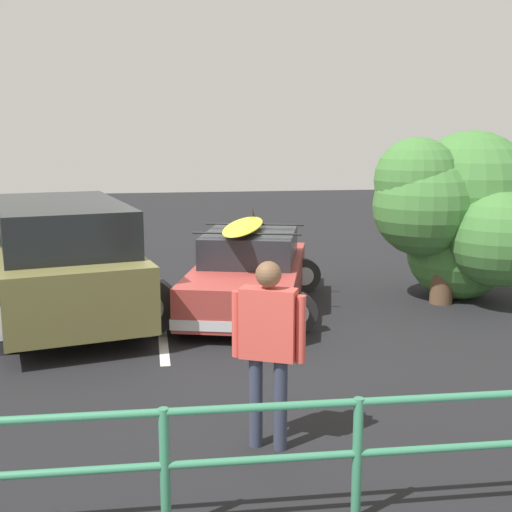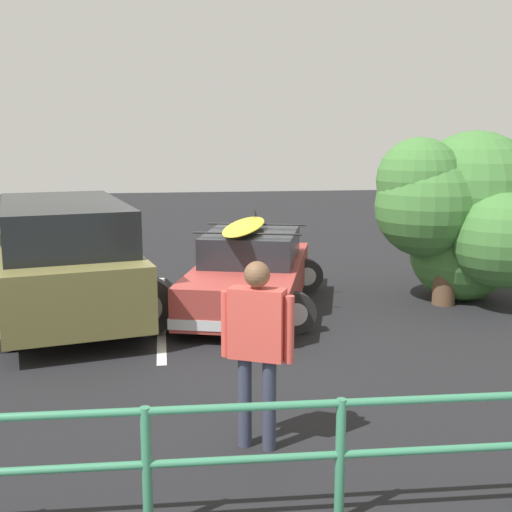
{
  "view_description": "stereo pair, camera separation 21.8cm",
  "coord_description": "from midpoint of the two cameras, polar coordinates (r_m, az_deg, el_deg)",
  "views": [
    {
      "loc": [
        0.8,
        9.62,
        2.67
      ],
      "look_at": [
        -0.76,
        0.51,
        0.95
      ],
      "focal_mm": 45.0,
      "sensor_mm": 36.0,
      "label": 1
    },
    {
      "loc": [
        0.58,
        9.66,
        2.67
      ],
      "look_at": [
        -0.76,
        0.51,
        0.95
      ],
      "focal_mm": 45.0,
      "sensor_mm": 36.0,
      "label": 2
    }
  ],
  "objects": [
    {
      "name": "person_bystander",
      "position": [
        5.47,
        1.24,
        -7.3
      ],
      "size": [
        0.59,
        0.38,
        1.66
      ],
      "color": "#33384C",
      "rests_on": "ground"
    },
    {
      "name": "railing_fence",
      "position": [
        4.53,
        -8.32,
        -16.77
      ],
      "size": [
        8.03,
        0.41,
        0.91
      ],
      "color": "#387F5B",
      "rests_on": "ground"
    },
    {
      "name": "sedan_car",
      "position": [
        10.09,
        0.14,
        -1.42
      ],
      "size": [
        2.8,
        4.23,
        1.49
      ],
      "color": "#9E3833",
      "rests_on": "ground"
    },
    {
      "name": "ground_plane",
      "position": [
        10.03,
        -4.1,
        -4.99
      ],
      "size": [
        44.0,
        44.0,
        0.02
      ],
      "primitive_type": "cube",
      "color": "black",
      "rests_on": "ground"
    },
    {
      "name": "bush_near_left",
      "position": [
        11.02,
        18.22,
        3.38
      ],
      "size": [
        2.73,
        2.63,
        2.83
      ],
      "color": "brown",
      "rests_on": "ground"
    },
    {
      "name": "parking_stripe",
      "position": [
        10.09,
        -7.79,
        -4.9
      ],
      "size": [
        0.12,
        4.85,
        0.0
      ],
      "primitive_type": "cube",
      "rotation": [
        0.0,
        0.0,
        1.57
      ],
      "color": "silver",
      "rests_on": "ground"
    },
    {
      "name": "suv_car",
      "position": [
        9.91,
        -16.06,
        -0.11
      ],
      "size": [
        3.21,
        4.77,
        1.75
      ],
      "color": "brown",
      "rests_on": "ground"
    }
  ]
}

